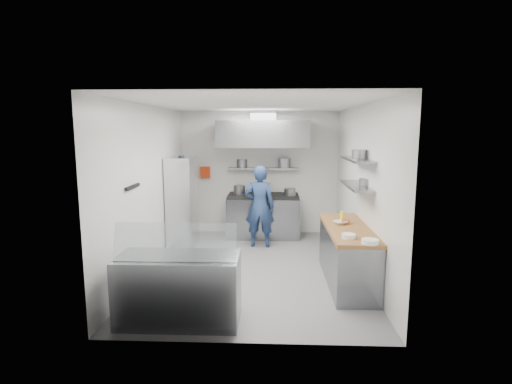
{
  "coord_description": "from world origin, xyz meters",
  "views": [
    {
      "loc": [
        0.3,
        -6.68,
        2.39
      ],
      "look_at": [
        0.0,
        0.6,
        1.25
      ],
      "focal_mm": 28.0,
      "sensor_mm": 36.0,
      "label": 1
    }
  ],
  "objects_px": {
    "wire_rack": "(183,202)",
    "display_case": "(179,289)",
    "gas_range": "(263,217)",
    "chef": "(260,206)"
  },
  "relations": [
    {
      "from": "wire_rack",
      "to": "display_case",
      "type": "relative_size",
      "value": 1.23
    },
    {
      "from": "gas_range",
      "to": "wire_rack",
      "type": "height_order",
      "value": "wire_rack"
    },
    {
      "from": "wire_rack",
      "to": "display_case",
      "type": "bearing_deg",
      "value": -78.26
    },
    {
      "from": "chef",
      "to": "wire_rack",
      "type": "distance_m",
      "value": 1.58
    },
    {
      "from": "wire_rack",
      "to": "gas_range",
      "type": "bearing_deg",
      "value": 27.27
    },
    {
      "from": "chef",
      "to": "display_case",
      "type": "xyz_separation_m",
      "value": [
        -0.9,
        -3.32,
        -0.42
      ]
    },
    {
      "from": "gas_range",
      "to": "display_case",
      "type": "bearing_deg",
      "value": -103.08
    },
    {
      "from": "gas_range",
      "to": "chef",
      "type": "height_order",
      "value": "chef"
    },
    {
      "from": "gas_range",
      "to": "display_case",
      "type": "relative_size",
      "value": 1.07
    },
    {
      "from": "chef",
      "to": "wire_rack",
      "type": "bearing_deg",
      "value": 5.7
    }
  ]
}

